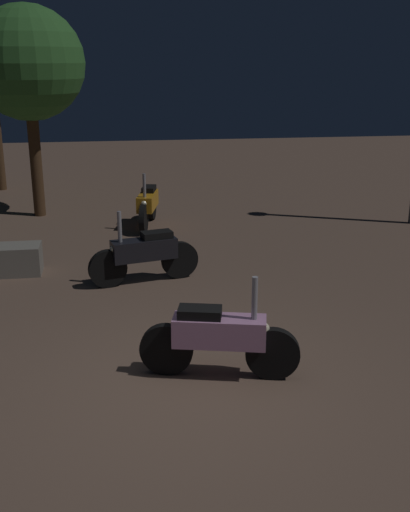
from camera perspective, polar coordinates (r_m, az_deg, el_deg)
ground_plane at (r=6.30m, az=-2.01°, el=-12.35°), size 40.00×40.00×0.00m
motorcycle_pink_foreground at (r=6.37m, az=1.29°, el=-7.54°), size 1.64×0.52×1.11m
motorcycle_orange_parked_left at (r=12.20m, az=-5.31°, el=4.77°), size 0.49×1.64×1.11m
motorcycle_black_parked_right at (r=9.07m, az=-5.61°, el=0.19°), size 1.64×0.51×1.11m
tree_right_bg at (r=13.20m, az=-16.06°, el=16.67°), size 2.25×2.25×4.21m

